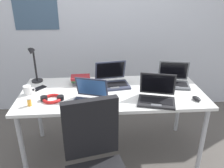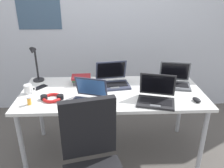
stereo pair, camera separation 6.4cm
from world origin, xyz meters
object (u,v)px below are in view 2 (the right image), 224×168
Objects in this scene: computer_mouse at (197,100)px; coffee_mug at (28,89)px; desk_lamp at (36,65)px; laptop_center at (88,99)px; laptop_front_right at (113,81)px; cell_phone at (40,87)px; laptop_mid_desk at (156,97)px; laptop_far_corner at (175,81)px; book_stack at (81,79)px; headphones at (52,98)px; pill_bottle at (29,100)px.

computer_mouse is 0.85× the size of coffee_mug.
laptop_center is at bearing -41.59° from desk_lamp.
laptop_front_right is 2.74× the size of cell_phone.
laptop_mid_desk reaches higher than cell_phone.
desk_lamp reaches higher than cell_phone.
laptop_center is at bearing 4.08° from cell_phone.
laptop_far_corner reaches higher than book_stack.
book_stack is at bearing 148.28° from laptop_mid_desk.
headphones is 1.03× the size of book_stack.
laptop_far_corner is 1.68× the size of headphones.
laptop_center is 0.99m from computer_mouse.
laptop_center is at bearing -120.52° from laptop_front_right.
computer_mouse is 1.54m from cell_phone.
pill_bottle is 0.25m from coffee_mug.
laptop_mid_desk reaches higher than computer_mouse.
coffee_mug reaches higher than book_stack.
computer_mouse is at bearing -22.79° from book_stack.
coffee_mug is (-1.58, 0.24, 0.03)m from computer_mouse.
headphones is 0.21m from pill_bottle.
laptop_front_right reaches higher than laptop_far_corner.
laptop_far_corner reaches higher than coffee_mug.
coffee_mug is at bearing 152.69° from computer_mouse.
desk_lamp is at bearing 138.41° from laptop_center.
book_stack is 0.54m from coffee_mug.
laptop_center reaches higher than cell_phone.
coffee_mug is at bearing 151.17° from headphones.
laptop_center is (-0.24, -0.40, -0.00)m from laptop_front_right.
computer_mouse is at bearing -75.21° from laptop_far_corner.
pill_bottle is at bearing -52.47° from cell_phone.
pill_bottle is 0.70× the size of coffee_mug.
book_stack is at bearing 102.67° from laptop_center.
desk_lamp reaches higher than computer_mouse.
cell_phone is 0.32m from headphones.
laptop_front_right is 1.74× the size of headphones.
desk_lamp is 0.52m from headphones.
laptop_mid_desk is at bearing -45.93° from laptop_front_right.
laptop_mid_desk is (-0.27, -0.36, 0.00)m from laptop_far_corner.
headphones is at bearing -167.27° from laptop_far_corner.
coffee_mug is at bearing -174.72° from laptop_far_corner.
laptop_mid_desk is 1.80× the size of headphones.
desk_lamp is 5.07× the size of pill_bottle.
coffee_mug reaches higher than pill_bottle.
book_stack is (-0.10, 0.45, 0.00)m from laptop_center.
pill_bottle reaches higher than computer_mouse.
laptop_mid_desk is at bearing 159.05° from computer_mouse.
pill_bottle is at bearing -179.39° from laptop_center.
laptop_center is 3.78× the size of computer_mouse.
computer_mouse is (0.99, -0.01, -0.03)m from laptop_center.
book_stack is (0.41, 0.10, 0.04)m from cell_phone.
laptop_far_corner is 1.73× the size of book_stack.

